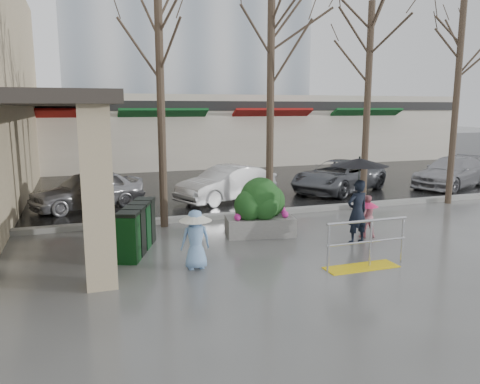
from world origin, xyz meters
TOP-DOWN VIEW (x-y plane):
  - ground at (0.00, 0.00)m, footprint 120.00×120.00m
  - street_asphalt at (0.00, 22.00)m, footprint 120.00×36.00m
  - curb at (0.00, 4.00)m, footprint 120.00×0.30m
  - canopy_slab at (-4.80, 8.00)m, footprint 2.80×18.00m
  - pillar_front at (-3.90, -0.50)m, footprint 0.55×0.55m
  - pillar_back at (-3.90, 6.00)m, footprint 0.55×0.55m
  - storefront_row at (2.00, 17.97)m, footprint 34.00×6.74m
  - handrail at (1.36, -1.20)m, footprint 1.90×0.50m
  - tree_west at (-2.00, 3.60)m, footprint 3.20×3.20m
  - tree_midwest at (1.20, 3.60)m, footprint 3.20×3.20m
  - tree_mideast at (4.50, 3.60)m, footprint 3.20×3.20m
  - tree_east at (8.00, 3.60)m, footprint 3.20×3.20m
  - woman at (2.21, 0.42)m, footprint 1.40×1.40m
  - child_pink at (2.74, 0.82)m, footprint 0.62×0.62m
  - child_blue at (-1.99, -0.11)m, footprint 0.69×0.69m
  - planter at (0.23, 1.88)m, footprint 1.88×1.17m
  - news_boxes at (-2.99, 1.47)m, footprint 1.13×2.02m
  - car_a at (-3.97, 6.84)m, footprint 3.99×2.78m
  - car_b at (0.76, 6.49)m, footprint 4.04×2.75m
  - car_c at (5.52, 6.83)m, footprint 4.98×3.99m
  - car_d at (10.61, 6.28)m, footprint 4.69×3.26m

SIDE VIEW (x-z plane):
  - ground at x=0.00m, z-range 0.00..0.00m
  - street_asphalt at x=0.00m, z-range 0.00..0.01m
  - curb at x=0.00m, z-range 0.00..0.15m
  - handrail at x=1.36m, z-range -0.14..0.89m
  - news_boxes at x=-2.99m, z-range 0.00..1.11m
  - child_pink at x=2.74m, z-range 0.08..1.18m
  - car_a at x=-3.97m, z-range 0.00..1.26m
  - car_b at x=0.76m, z-range 0.00..1.26m
  - car_c at x=5.52m, z-range 0.00..1.26m
  - car_d at x=10.61m, z-range 0.00..1.26m
  - child_blue at x=-1.99m, z-range 0.11..1.36m
  - planter at x=0.23m, z-range -0.03..1.50m
  - woman at x=2.21m, z-range 0.33..2.49m
  - pillar_front at x=-3.90m, z-range 0.00..3.50m
  - pillar_back at x=-3.90m, z-range 0.00..3.50m
  - storefront_row at x=2.00m, z-range 0.01..4.01m
  - canopy_slab at x=-4.80m, z-range 3.50..3.75m
  - tree_mideast at x=4.50m, z-range 1.61..8.11m
  - tree_west at x=-2.00m, z-range 1.68..8.48m
  - tree_midwest at x=1.20m, z-range 1.73..8.73m
  - tree_east at x=8.00m, z-range 1.78..8.98m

